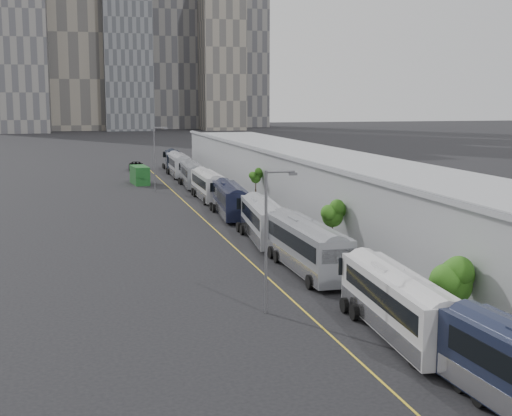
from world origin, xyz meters
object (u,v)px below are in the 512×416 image
object	(u,v)px
bus_6	(208,188)
bus_7	(192,177)
bus_5	(230,203)
suv	(136,166)
bus_9	(173,162)
bus_8	(179,167)
bus_2	(398,309)
street_lamp_near	(269,232)
bus_4	(264,224)
shipping_container	(140,175)
bus_3	(306,250)
street_lamp_far	(156,155)

from	to	relation	value
bus_6	bus_7	xyz separation A→B (m)	(0.15, 14.32, -0.04)
bus_5	suv	distance (m)	56.69
bus_6	bus_9	bearing A→B (deg)	89.77
bus_8	bus_9	size ratio (longest dim) A/B	1.07
bus_2	bus_9	xyz separation A→B (m)	(0.53, 97.11, -0.02)
bus_6	street_lamp_near	xyz separation A→B (m)	(-5.59, -50.78, 3.54)
bus_4	street_lamp_near	distance (m)	23.14
bus_9	street_lamp_near	bearing A→B (deg)	-88.61
bus_9	shipping_container	size ratio (longest dim) A/B	2.09
bus_9	suv	distance (m)	7.00
bus_9	bus_8	bearing A→B (deg)	-86.97
street_lamp_near	shipping_container	size ratio (longest dim) A/B	1.45
bus_7	bus_9	distance (m)	25.99
bus_7	bus_8	distance (m)	15.48
bus_8	bus_9	bearing A→B (deg)	89.14
bus_6	bus_9	xyz separation A→B (m)	(0.77, 40.30, -0.05)
street_lamp_near	bus_3	bearing A→B (deg)	59.67
bus_3	street_lamp_far	bearing A→B (deg)	96.45
bus_3	bus_5	size ratio (longest dim) A/B	1.05
bus_3	shipping_container	world-z (taller)	bus_3
street_lamp_far	suv	size ratio (longest dim) A/B	1.60
shipping_container	bus_8	bearing A→B (deg)	47.85
bus_2	bus_3	bearing A→B (deg)	94.76
suv	bus_2	bearing A→B (deg)	-82.83
bus_9	bus_3	bearing A→B (deg)	-85.15
bus_6	bus_7	distance (m)	14.32
bus_2	street_lamp_far	size ratio (longest dim) A/B	1.39
bus_3	shipping_container	distance (m)	61.69
bus_3	bus_8	xyz separation A→B (m)	(0.33, 71.01, -0.01)
bus_2	bus_7	distance (m)	71.13
bus_5	bus_8	size ratio (longest dim) A/B	0.95
bus_4	bus_5	world-z (taller)	bus_4
bus_3	bus_7	distance (m)	55.53
bus_9	bus_5	bearing A→B (deg)	-85.52
bus_9	shipping_container	xyz separation A→B (m)	(-7.96, -20.25, -0.14)
bus_4	street_lamp_near	bearing A→B (deg)	-98.44
bus_9	suv	bearing A→B (deg)	168.21
bus_6	street_lamp_far	world-z (taller)	street_lamp_far
bus_7	street_lamp_near	distance (m)	65.46
bus_8	street_lamp_far	world-z (taller)	street_lamp_far
bus_6	bus_8	size ratio (longest dim) A/B	0.95
bus_9	bus_2	bearing A→B (deg)	-84.93
bus_4	shipping_container	world-z (taller)	bus_4
bus_8	street_lamp_far	distance (m)	21.53
suv	bus_5	bearing A→B (deg)	-80.49
bus_3	bus_8	size ratio (longest dim) A/B	1.00
bus_3	bus_8	world-z (taller)	bus_3
bus_8	suv	xyz separation A→B (m)	(-6.22, 12.56, -0.87)
bus_5	bus_7	distance (m)	28.35
bus_2	suv	distance (m)	99.36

